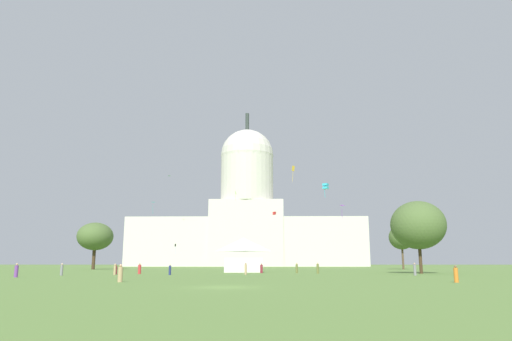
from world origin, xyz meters
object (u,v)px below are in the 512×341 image
at_px(person_red_near_tent, 140,269).
at_px(kite_black_low, 175,247).
at_px(person_olive_lawn_far_left, 297,268).
at_px(person_maroon_back_right, 116,270).
at_px(kite_turquoise_mid, 153,204).
at_px(kite_cyan_low, 325,186).
at_px(tree_west_near, 95,236).
at_px(tree_east_mid, 402,237).
at_px(kite_lime_mid, 236,193).
at_px(kite_gold_mid, 293,170).
at_px(tree_east_near, 418,225).
at_px(person_navy_mid_right, 170,270).
at_px(person_tan_lawn_far_right, 246,269).
at_px(person_grey_back_left, 62,270).
at_px(person_grey_back_center, 415,270).
at_px(kite_violet_low, 342,208).
at_px(kite_yellow_low, 238,243).
at_px(person_olive_deep_crowd, 318,269).
at_px(event_tent, 244,255).
at_px(person_orange_mid_center, 456,275).
at_px(kite_red_mid, 274,213).
at_px(person_purple_front_left, 16,271).
at_px(person_tan_mid_left, 120,274).
at_px(person_tan_near_tree_west, 115,270).
at_px(capitol_building, 247,218).

bearing_deg(person_red_near_tent, kite_black_low, -28.17).
relative_size(person_olive_lawn_far_left, person_red_near_tent, 1.04).
distance_m(person_maroon_back_right, kite_turquoise_mid, 105.36).
bearing_deg(kite_cyan_low, tree_west_near, 82.69).
bearing_deg(tree_east_mid, kite_lime_mid, 130.08).
bearing_deg(kite_gold_mid, tree_east_near, -61.75).
height_order(person_navy_mid_right, person_red_near_tent, person_red_near_tent).
bearing_deg(person_tan_lawn_far_right, person_grey_back_left, -138.59).
xyz_separation_m(person_grey_back_center, kite_violet_low, (-3.33, 39.41, 13.21)).
bearing_deg(kite_yellow_low, tree_west_near, 142.13).
bearing_deg(tree_east_mid, kite_gold_mid, -175.87).
relative_size(person_olive_lawn_far_left, person_olive_deep_crowd, 0.99).
relative_size(person_grey_back_center, kite_black_low, 0.39).
relative_size(person_maroon_back_right, kite_lime_mid, 0.40).
height_order(person_grey_back_center, kite_yellow_low, kite_yellow_low).
relative_size(event_tent, person_orange_mid_center, 4.97).
bearing_deg(kite_red_mid, tree_east_mid, 69.94).
bearing_deg(event_tent, kite_violet_low, 39.09).
xyz_separation_m(person_purple_front_left, kite_cyan_low, (40.48, 22.79, 13.94)).
distance_m(person_maroon_back_right, person_olive_deep_crowd, 31.64).
bearing_deg(person_red_near_tent, person_purple_front_left, 112.21).
height_order(kite_yellow_low, kite_gold_mid, kite_gold_mid).
xyz_separation_m(event_tent, kite_yellow_low, (-5.65, 78.97, 5.24)).
bearing_deg(person_navy_mid_right, person_tan_mid_left, -58.90).
xyz_separation_m(person_maroon_back_right, kite_violet_low, (40.19, 34.06, 13.32)).
bearing_deg(person_tan_mid_left, person_navy_mid_right, 42.88).
bearing_deg(person_olive_lawn_far_left, kite_turquoise_mid, 72.47).
bearing_deg(kite_gold_mid, kite_violet_low, -53.28).
bearing_deg(kite_red_mid, kite_turquoise_mid, -65.22).
height_order(tree_west_near, kite_violet_low, kite_violet_low).
xyz_separation_m(person_olive_deep_crowd, kite_violet_low, (8.98, 28.91, 13.20)).
bearing_deg(kite_yellow_low, person_tan_near_tree_west, 175.62).
height_order(person_orange_mid_center, kite_cyan_low, kite_cyan_low).
distance_m(capitol_building, person_grey_back_center, 158.54).
bearing_deg(tree_west_near, person_olive_lawn_far_left, -40.40).
bearing_deg(kite_black_low, kite_red_mid, -47.59).
xyz_separation_m(kite_yellow_low, kite_violet_low, (27.12, -59.83, 5.57)).
relative_size(kite_turquoise_mid, kite_cyan_low, 1.79).
bearing_deg(tree_east_mid, kite_red_mid, 128.27).
relative_size(person_orange_mid_center, kite_gold_mid, 0.33).
height_order(tree_east_mid, person_grey_back_left, tree_east_mid).
height_order(event_tent, person_olive_deep_crowd, event_tent).
height_order(person_tan_mid_left, person_grey_back_center, person_grey_back_center).
relative_size(kite_red_mid, kite_lime_mid, 0.37).
height_order(person_maroon_back_right, person_grey_back_center, person_grey_back_center).
height_order(event_tent, tree_east_mid, tree_east_mid).
bearing_deg(kite_turquoise_mid, event_tent, 89.18).
distance_m(capitol_building, event_tent, 135.43).
bearing_deg(person_maroon_back_right, person_tan_lawn_far_right, 17.57).
bearing_deg(event_tent, person_grey_back_center, -41.89).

